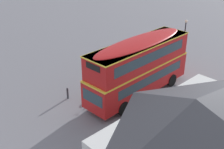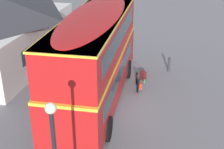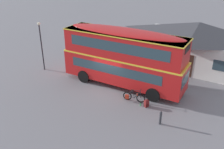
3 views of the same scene
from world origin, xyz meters
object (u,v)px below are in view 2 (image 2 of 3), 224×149
Objects in this scene: backpack_on_ground at (143,75)px; touring_bicycle at (138,82)px; kerb_bollard at (169,64)px; double_decker_bus at (96,54)px; water_bottle_green_metal at (144,81)px.

touring_bicycle is at bearing 172.06° from backpack_on_ground.
kerb_bollard reaches higher than backpack_on_ground.
double_decker_bus is 4.39m from backpack_on_ground.
kerb_bollard is (2.79, -1.57, 0.13)m from touring_bicycle.
backpack_on_ground is 2.16m from kerb_bollard.
double_decker_bus is 3.52m from touring_bicycle.
double_decker_bus reaches higher than water_bottle_green_metal.
kerb_bollard reaches higher than water_bottle_green_metal.
water_bottle_green_metal is at bearing 147.63° from kerb_bollard.
backpack_on_ground reaches higher than water_bottle_green_metal.
double_decker_bus is at bearing 144.20° from kerb_bollard.
double_decker_bus reaches higher than kerb_bollard.
backpack_on_ground is at bearing 17.39° from water_bottle_green_metal.
water_bottle_green_metal is (2.71, -2.13, -2.52)m from double_decker_bus.
water_bottle_green_metal is (-0.40, -0.13, -0.17)m from backpack_on_ground.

